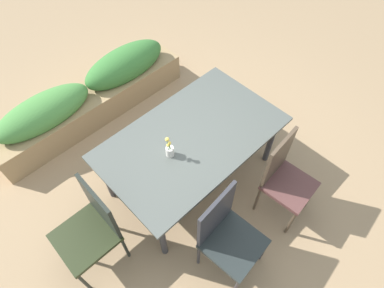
# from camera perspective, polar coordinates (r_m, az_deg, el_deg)

# --- Properties ---
(ground_plane) EXTENTS (12.00, 12.00, 0.00)m
(ground_plane) POSITION_cam_1_polar(r_m,az_deg,el_deg) (3.60, -1.62, -5.08)
(ground_plane) COLOR #9E7F5B
(dining_table) EXTENTS (1.72, 1.04, 0.71)m
(dining_table) POSITION_cam_1_polar(r_m,az_deg,el_deg) (3.03, -0.00, 0.68)
(dining_table) COLOR #4C514C
(dining_table) RESTS_ON ground
(chair_near_left) EXTENTS (0.48, 0.48, 0.96)m
(chair_near_left) POSITION_cam_1_polar(r_m,az_deg,el_deg) (2.73, 6.10, -15.40)
(chair_near_left) COLOR #232A29
(chair_near_left) RESTS_ON ground
(chair_near_right) EXTENTS (0.45, 0.45, 0.98)m
(chair_near_right) POSITION_cam_1_polar(r_m,az_deg,el_deg) (3.06, 16.00, -5.39)
(chair_near_right) COLOR brown
(chair_near_right) RESTS_ON ground
(chair_end_left) EXTENTS (0.47, 0.47, 0.96)m
(chair_end_left) POSITION_cam_1_polar(r_m,az_deg,el_deg) (2.86, -17.35, -13.76)
(chair_end_left) COLOR #242C15
(chair_end_left) RESTS_ON ground
(flower_vase) EXTENTS (0.07, 0.07, 0.25)m
(flower_vase) POSITION_cam_1_polar(r_m,az_deg,el_deg) (2.81, -3.98, -1.01)
(flower_vase) COLOR silver
(flower_vase) RESTS_ON dining_table
(planter_box) EXTENTS (2.46, 0.48, 0.68)m
(planter_box) POSITION_cam_1_polar(r_m,az_deg,el_deg) (4.08, -17.45, 8.13)
(planter_box) COLOR #9E7F56
(planter_box) RESTS_ON ground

